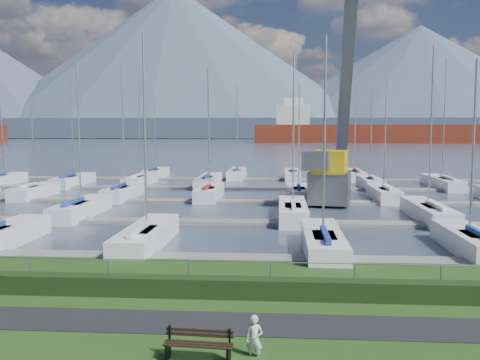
{
  "coord_description": "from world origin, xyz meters",
  "views": [
    {
      "loc": [
        2.29,
        -18.86,
        6.01
      ],
      "look_at": [
        0.0,
        12.0,
        3.0
      ],
      "focal_mm": 40.0,
      "sensor_mm": 36.0,
      "label": 1
    }
  ],
  "objects": [
    {
      "name": "bench_right",
      "position": [
        0.22,
        -5.63,
        0.42
      ],
      "size": [
        1.82,
        0.54,
        0.85
      ],
      "rotation": [
        0.0,
        0.0,
        -0.07
      ],
      "color": "black",
      "rests_on": "grass"
    },
    {
      "name": "cargo_ship_mid",
      "position": [
        41.36,
        216.06,
        3.47
      ],
      "size": [
        108.47,
        25.11,
        21.5
      ],
      "rotation": [
        0.0,
        0.0,
        -0.07
      ],
      "color": "maroon",
      "rests_on": "water"
    },
    {
      "name": "fence",
      "position": [
        0.0,
        0.0,
        1.2
      ],
      "size": [
        80.0,
        0.04,
        0.04
      ],
      "primitive_type": "cylinder",
      "rotation": [
        0.0,
        1.57,
        0.0
      ],
      "color": "gray",
      "rests_on": "grass"
    },
    {
      "name": "path",
      "position": [
        0.0,
        -3.0,
        0.01
      ],
      "size": [
        160.0,
        2.0,
        0.04
      ],
      "primitive_type": "cube",
      "color": "black",
      "rests_on": "grass"
    },
    {
      "name": "sailboat_fleet",
      "position": [
        -0.91,
        26.64,
        5.35
      ],
      "size": [
        74.57,
        48.94,
        13.79
      ],
      "color": "navy",
      "rests_on": "water"
    },
    {
      "name": "hedge",
      "position": [
        0.0,
        -0.4,
        0.35
      ],
      "size": [
        80.0,
        0.7,
        0.7
      ],
      "primitive_type": "cube",
      "color": "black",
      "rests_on": "grass"
    },
    {
      "name": "mountains",
      "position": [
        7.35,
        404.62,
        46.68
      ],
      "size": [
        1190.0,
        360.0,
        115.0
      ],
      "color": "#3E4A5B",
      "rests_on": "water"
    },
    {
      "name": "person",
      "position": [
        1.66,
        -5.28,
        0.63
      ],
      "size": [
        0.52,
        0.4,
        1.26
      ],
      "primitive_type": "imported",
      "rotation": [
        0.0,
        0.0,
        -0.24
      ],
      "color": "silver",
      "rests_on": "grass"
    },
    {
      "name": "crane",
      "position": [
        6.81,
        25.88,
        5.33
      ],
      "size": [
        4.84,
        13.4,
        22.35
      ],
      "rotation": [
        0.0,
        0.0,
        -0.2
      ],
      "color": "#57595E",
      "rests_on": "water"
    },
    {
      "name": "foothill",
      "position": [
        0.0,
        330.0,
        6.0
      ],
      "size": [
        900.0,
        80.0,
        12.0
      ],
      "primitive_type": "cube",
      "color": "#3F495C",
      "rests_on": "water"
    },
    {
      "name": "water",
      "position": [
        0.0,
        260.0,
        -0.4
      ],
      "size": [
        800.0,
        540.0,
        0.2
      ],
      "primitive_type": "cube",
      "color": "#3B4456"
    },
    {
      "name": "docks",
      "position": [
        0.0,
        26.0,
        -0.22
      ],
      "size": [
        90.0,
        41.6,
        0.25
      ],
      "color": "slate",
      "rests_on": "water"
    }
  ]
}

